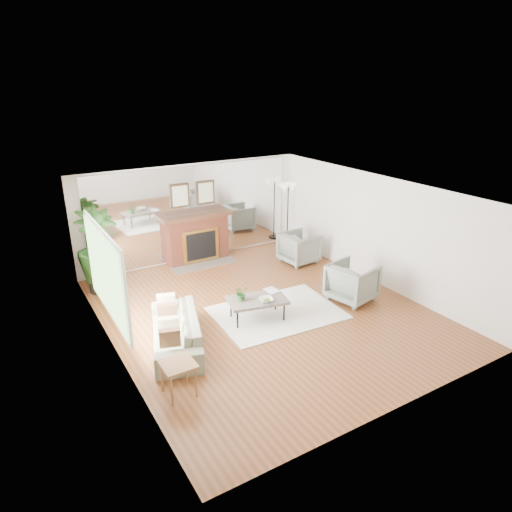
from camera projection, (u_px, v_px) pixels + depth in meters
ground at (264, 311)px, 9.36m from camera, size 7.00×7.00×0.00m
wall_left at (110, 288)px, 7.48m from camera, size 0.02×7.00×2.50m
wall_right at (376, 230)px, 10.34m from camera, size 0.02×7.00×2.50m
wall_back at (193, 213)px, 11.70m from camera, size 6.00×0.02×2.50m
mirror_panel at (193, 213)px, 11.68m from camera, size 5.40×0.04×2.40m
window_panel at (105, 274)px, 7.78m from camera, size 0.04×2.40×1.50m
fireplace at (198, 237)px, 11.73m from camera, size 1.85×0.83×2.05m
area_rug at (277, 313)px, 9.27m from camera, size 2.59×1.92×0.03m
coffee_table at (257, 301)px, 8.89m from camera, size 1.25×0.89×0.45m
sofa at (176, 331)px, 8.06m from camera, size 1.38×2.18×0.59m
armchair_back at (299, 248)px, 11.73m from camera, size 0.92×0.90×0.79m
armchair_front at (352, 282)px, 9.72m from camera, size 1.07×1.05×0.82m
side_table at (178, 368)px, 6.74m from camera, size 0.48×0.48×0.55m
potted_ficus at (97, 248)px, 9.92m from camera, size 1.15×1.15×1.90m
floor_lamp at (288, 192)px, 12.58m from camera, size 0.58×0.32×1.79m
tabletop_plant at (241, 293)px, 8.77m from camera, size 0.31×0.28×0.30m
fruit_bowl at (266, 300)px, 8.77m from camera, size 0.33×0.33×0.07m
book at (268, 292)px, 9.14m from camera, size 0.24×0.32×0.02m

